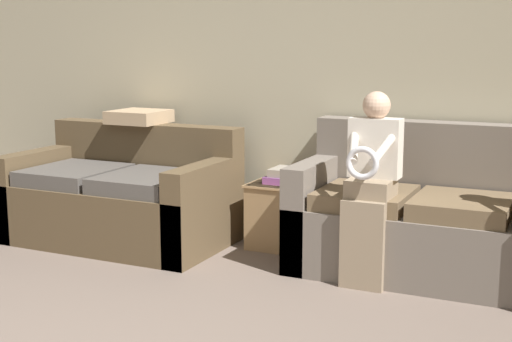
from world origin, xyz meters
The scene contains 7 objects.
wall_back centered at (0.00, 3.07, 1.27)m, with size 7.47×0.06×2.55m.
couch_main centered at (1.26, 2.61, 0.34)m, with size 2.16×0.86×0.96m.
couch_side centered at (-1.24, 2.41, 0.32)m, with size 1.64×0.94×0.86m.
child_left_seated centered at (0.73, 2.26, 0.65)m, with size 0.32×0.38×1.19m.
side_shelf centered at (-0.08, 2.78, 0.25)m, with size 0.43×0.47×0.48m.
book_stack centered at (-0.07, 2.78, 0.53)m, with size 0.21×0.26×0.11m.
throw_pillow centered at (-1.29, 2.75, 0.91)m, with size 0.40×0.40×0.10m.
Camera 1 is at (1.92, -1.92, 1.48)m, focal length 50.00 mm.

